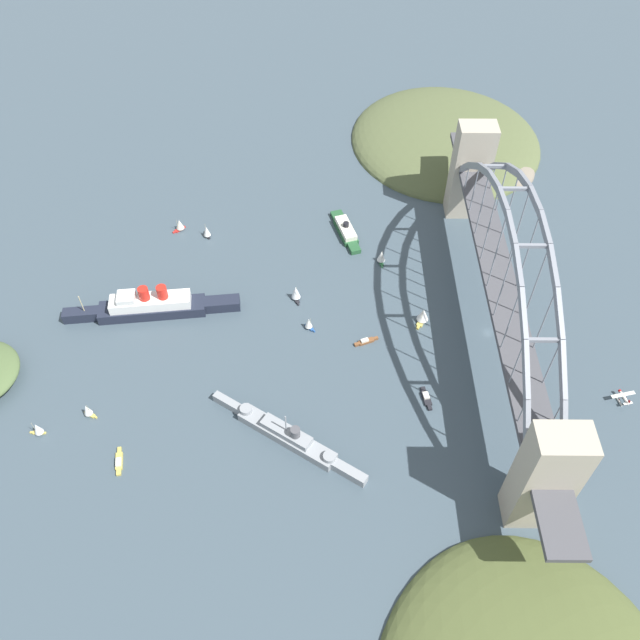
# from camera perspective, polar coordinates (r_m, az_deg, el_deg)

# --- Properties ---
(ground_plane) EXTENTS (1400.00, 1400.00, 0.00)m
(ground_plane) POSITION_cam_1_polar(r_m,az_deg,el_deg) (315.99, 14.71, -1.05)
(ground_plane) COLOR #3D4C56
(harbor_arch_bridge) EXTENTS (242.32, 19.70, 74.44)m
(harbor_arch_bridge) POSITION_cam_1_polar(r_m,az_deg,el_deg) (294.43, 15.83, 2.73)
(harbor_arch_bridge) COLOR #ADA38E
(harbor_arch_bridge) RESTS_ON ground
(headland_east_shore) EXTENTS (129.79, 120.49, 24.24)m
(headland_east_shore) POSITION_cam_1_polar(r_m,az_deg,el_deg) (434.32, 11.33, 15.27)
(headland_east_shore) COLOR #515B38
(headland_east_shore) RESTS_ON ground
(ocean_liner) EXTENTS (17.04, 85.36, 17.35)m
(ocean_liner) POSITION_cam_1_polar(r_m,az_deg,el_deg) (320.51, -14.74, 1.22)
(ocean_liner) COLOR #1E2333
(ocean_liner) RESTS_ON ground
(naval_cruiser) EXTENTS (43.51, 66.19, 17.44)m
(naval_cruiser) POSITION_cam_1_polar(r_m,az_deg,el_deg) (268.97, -2.88, -10.31)
(naval_cruiser) COLOR gray
(naval_cruiser) RESTS_ON ground
(harbor_ferry_steamer) EXTENTS (35.52, 16.50, 7.64)m
(harbor_ferry_steamer) POSITION_cam_1_polar(r_m,az_deg,el_deg) (354.75, 2.30, 8.03)
(harbor_ferry_steamer) COLOR #23512D
(harbor_ferry_steamer) RESTS_ON ground
(seaplane_taxiing_near_bridge) EXTENTS (8.11, 11.20, 4.88)m
(seaplane_taxiing_near_bridge) POSITION_cam_1_polar(r_m,az_deg,el_deg) (309.91, 25.42, -6.27)
(seaplane_taxiing_near_bridge) COLOR #B7B7B2
(seaplane_taxiing_near_bridge) RESTS_ON ground
(small_boat_0) EXTENTS (3.91, 6.86, 7.87)m
(small_boat_0) POSITION_cam_1_polar(r_m,az_deg,el_deg) (294.58, -23.91, -8.85)
(small_boat_0) COLOR gold
(small_boat_0) RESTS_ON ground
(small_boat_1) EXTENTS (4.83, 6.25, 7.95)m
(small_boat_1) POSITION_cam_1_polar(r_m,az_deg,el_deg) (292.13, -20.04, -7.56)
(small_boat_1) COLOR gold
(small_boat_1) RESTS_ON ground
(small_boat_2) EXTENTS (12.90, 4.13, 2.13)m
(small_boat_2) POSITION_cam_1_polar(r_m,az_deg,el_deg) (277.79, -17.49, -11.95)
(small_boat_2) COLOR gold
(small_boat_2) RESTS_ON ground
(small_boat_3) EXTENTS (9.76, 7.54, 9.35)m
(small_boat_3) POSITION_cam_1_polar(r_m,az_deg,el_deg) (310.94, 9.16, 0.44)
(small_boat_3) COLOR gold
(small_boat_3) RESTS_ON ground
(small_boat_4) EXTENTS (5.55, 5.75, 7.62)m
(small_boat_4) POSITION_cam_1_polar(r_m,az_deg,el_deg) (304.65, -1.01, -0.28)
(small_boat_4) COLOR #234C8C
(small_boat_4) RESTS_ON ground
(small_boat_5) EXTENTS (5.96, 11.69, 2.37)m
(small_boat_5) POSITION_cam_1_polar(r_m,az_deg,el_deg) (301.65, 4.10, -1.90)
(small_boat_5) COLOR brown
(small_boat_5) RESTS_ON ground
(small_boat_6) EXTENTS (12.25, 4.44, 2.19)m
(small_boat_6) POSITION_cam_1_polar(r_m,az_deg,el_deg) (285.61, 9.46, -6.86)
(small_boat_6) COLOR black
(small_boat_6) RESTS_ON ground
(small_boat_7) EXTENTS (7.94, 4.73, 8.34)m
(small_boat_7) POSITION_cam_1_polar(r_m,az_deg,el_deg) (338.09, 5.50, 5.69)
(small_boat_7) COLOR #2D6B3D
(small_boat_7) RESTS_ON ground
(small_boat_8) EXTENTS (6.56, 5.22, 8.02)m
(small_boat_8) POSITION_cam_1_polar(r_m,az_deg,el_deg) (356.86, -10.08, 7.79)
(small_boat_8) COLOR black
(small_boat_8) RESTS_ON ground
(small_boat_9) EXTENTS (8.14, 5.57, 9.68)m
(small_boat_9) POSITION_cam_1_polar(r_m,az_deg,el_deg) (317.19, -2.17, 2.48)
(small_boat_9) COLOR black
(small_boat_9) RESTS_ON ground
(small_boat_10) EXTENTS (6.98, 7.23, 7.65)m
(small_boat_10) POSITION_cam_1_polar(r_m,az_deg,el_deg) (364.40, -12.42, 8.31)
(small_boat_10) COLOR #B2231E
(small_boat_10) RESTS_ON ground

